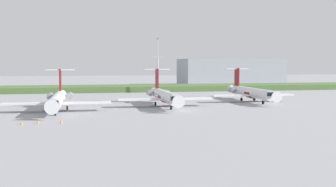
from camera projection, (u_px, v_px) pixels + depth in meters
name	position (u px, v px, depth m)	size (l,w,h in m)	color
ground_plane	(156.00, 100.00, 116.85)	(500.00, 500.00, 0.00)	#939399
grass_berm	(138.00, 88.00, 155.83)	(320.00, 20.00, 2.00)	#4C6B38
regional_jet_nearest	(58.00, 99.00, 88.15)	(22.81, 31.00, 9.00)	silver
regional_jet_second	(164.00, 96.00, 98.57)	(22.81, 31.00, 9.00)	silver
regional_jet_third	(251.00, 92.00, 110.78)	(22.81, 31.00, 9.00)	silver
antenna_mast	(158.00, 70.00, 142.98)	(4.40, 0.50, 19.32)	#B2B2B7
distant_hangar	(230.00, 72.00, 198.54)	(48.42, 23.57, 12.67)	#9EA3AD
safety_cone_front_marker	(22.00, 123.00, 68.46)	(0.44, 0.44, 0.55)	orange
safety_cone_mid_marker	(38.00, 122.00, 69.62)	(0.44, 0.44, 0.55)	orange
safety_cone_rear_marker	(61.00, 122.00, 70.00)	(0.44, 0.44, 0.55)	orange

